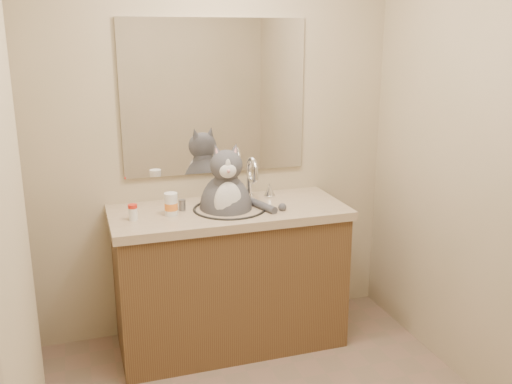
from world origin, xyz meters
The scene contains 8 objects.
room centered at (0.00, 0.00, 1.20)m, with size 2.22×2.52×2.42m.
vanity centered at (0.00, 0.96, 0.44)m, with size 1.34×0.59×1.12m.
mirror centered at (0.00, 1.24, 1.45)m, with size 1.10×0.02×0.90m, color white.
shower_curtain centered at (-1.05, 0.10, 1.03)m, with size 0.02×1.30×1.93m.
cat centered at (-0.01, 0.96, 0.88)m, with size 0.42×0.38×0.59m.
pill_bottle_redcap centered at (-0.54, 0.92, 0.89)m, with size 0.05×0.05×0.09m.
pill_bottle_orange centered at (-0.33, 0.94, 0.91)m, with size 0.09×0.09×0.13m.
grey_canister centered at (-0.26, 1.00, 0.88)m, with size 0.05×0.05×0.06m.
Camera 1 is at (-0.81, -2.04, 1.82)m, focal length 40.00 mm.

